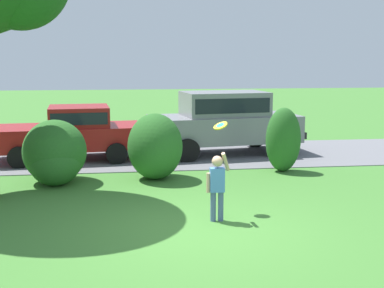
{
  "coord_description": "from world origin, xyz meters",
  "views": [
    {
      "loc": [
        -1.23,
        -8.64,
        2.96
      ],
      "look_at": [
        0.2,
        2.46,
        1.1
      ],
      "focal_mm": 49.08,
      "sensor_mm": 36.0,
      "label": 1
    }
  ],
  "objects_px": {
    "parked_sedan": "(72,131)",
    "child_thrower": "(217,183)",
    "parked_suv": "(224,119)",
    "frisbee": "(220,126)"
  },
  "relations": [
    {
      "from": "parked_sedan",
      "to": "child_thrower",
      "type": "bearing_deg",
      "value": -63.12
    },
    {
      "from": "parked_suv",
      "to": "child_thrower",
      "type": "xyz_separation_m",
      "value": [
        -1.38,
        -6.55,
        -0.36
      ]
    },
    {
      "from": "parked_suv",
      "to": "child_thrower",
      "type": "height_order",
      "value": "parked_suv"
    },
    {
      "from": "child_thrower",
      "to": "frisbee",
      "type": "xyz_separation_m",
      "value": [
        0.18,
        0.7,
        0.94
      ]
    },
    {
      "from": "parked_sedan",
      "to": "frisbee",
      "type": "bearing_deg",
      "value": -58.87
    },
    {
      "from": "parked_suv",
      "to": "frisbee",
      "type": "relative_size",
      "value": 16.9
    },
    {
      "from": "frisbee",
      "to": "child_thrower",
      "type": "bearing_deg",
      "value": -104.55
    },
    {
      "from": "parked_sedan",
      "to": "parked_suv",
      "type": "bearing_deg",
      "value": 3.91
    },
    {
      "from": "child_thrower",
      "to": "frisbee",
      "type": "relative_size",
      "value": 4.44
    },
    {
      "from": "parked_suv",
      "to": "frisbee",
      "type": "bearing_deg",
      "value": -101.53
    }
  ]
}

